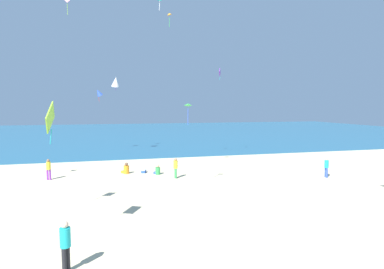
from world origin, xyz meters
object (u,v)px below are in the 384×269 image
person_1 (126,169)px  kite_white (116,82)px  kite_pink (67,0)px  person_0 (176,167)px  person_2 (49,168)px  person_5 (158,171)px  kite_blue (99,93)px  cooler_box (144,171)px  person_4 (65,243)px  kite_lime (50,118)px  kite_orange (169,14)px  person_3 (326,166)px  kite_purple (220,72)px  kite_green (188,105)px

person_1 → kite_white: bearing=-34.3°
person_1 → kite_pink: bearing=-6.9°
person_0 → person_2: 8.56m
person_0 → person_5: size_ratio=1.95×
person_0 → kite_blue: bearing=-70.3°
kite_white → cooler_box: bearing=-79.8°
person_4 → kite_lime: bearing=-46.9°
kite_blue → kite_orange: (6.15, -9.09, 6.06)m
person_3 → kite_purple: kite_purple is taller
kite_lime → kite_pink: (-1.79, 19.20, 10.05)m
cooler_box → kite_blue: kite_blue is taller
kite_orange → kite_purple: kite_orange is taller
kite_green → kite_pink: (-8.22, 13.07, 9.59)m
kite_orange → kite_blue: bearing=124.1°
kite_orange → kite_lime: kite_orange is taller
cooler_box → person_3: bearing=-21.0°
person_4 → kite_white: (1.66, 23.70, 6.59)m
cooler_box → kite_lime: kite_lime is taller
person_0 → kite_purple: size_ratio=1.22×
person_1 → person_5: person_1 is taller
person_1 → kite_purple: bearing=-94.5°
person_2 → person_5: bearing=82.4°
person_1 → person_5: 2.38m
kite_green → kite_lime: 8.89m
kite_orange → kite_lime: bearing=-115.6°
person_2 → kite_white: (4.57, 11.02, 6.68)m
person_5 → kite_lime: kite_lime is taller
person_3 → person_4: person_4 is taller
person_3 → kite_lime: 18.07m
kite_orange → kite_purple: 7.72m
kite_pink → person_4: bearing=-83.4°
kite_blue → kite_green: 18.02m
person_2 → kite_pink: size_ratio=0.82×
kite_green → kite_purple: (5.86, 11.14, 3.27)m
kite_blue → kite_white: size_ratio=0.97×
person_2 → kite_blue: kite_blue is taller
person_4 → kite_orange: 20.83m
cooler_box → person_5: (0.93, -0.83, 0.14)m
kite_blue → kite_pink: kite_pink is taller
kite_orange → person_4: bearing=-110.3°
kite_orange → kite_white: bearing=120.2°
kite_purple → kite_pink: size_ratio=0.67×
kite_white → kite_orange: bearing=-59.8°
cooler_box → kite_blue: 13.97m
kite_blue → kite_orange: size_ratio=1.21×
cooler_box → kite_green: (2.22, -5.07, 4.88)m
person_5 → kite_white: bearing=-13.4°
person_0 → person_5: (-1.05, 1.52, -0.55)m
person_0 → person_4: (-5.50, -11.07, 0.09)m
person_0 → person_3: person_0 is taller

